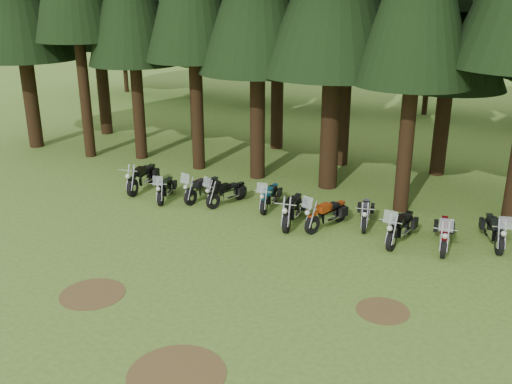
% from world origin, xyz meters
% --- Properties ---
extents(ground, '(120.00, 120.00, 0.00)m').
position_xyz_m(ground, '(0.00, 0.00, 0.00)').
color(ground, '#426521').
rests_on(ground, ground).
extents(decid_0, '(8.00, 7.78, 10.00)m').
position_xyz_m(decid_0, '(-22.10, 25.26, 5.90)').
color(decid_0, black).
rests_on(decid_0, ground).
extents(decid_1, '(7.91, 7.69, 9.88)m').
position_xyz_m(decid_1, '(-15.99, 25.76, 5.83)').
color(decid_1, black).
rests_on(decid_1, ground).
extents(decid_2, '(6.72, 6.53, 8.40)m').
position_xyz_m(decid_2, '(-10.43, 24.78, 4.95)').
color(decid_2, black).
rests_on(decid_2, ground).
extents(decid_3, '(6.12, 5.95, 7.65)m').
position_xyz_m(decid_3, '(-4.71, 25.13, 4.51)').
color(decid_3, black).
rests_on(decid_3, ground).
extents(decid_4, '(5.93, 5.76, 7.41)m').
position_xyz_m(decid_4, '(1.58, 26.32, 4.37)').
color(decid_4, black).
rests_on(decid_4, ground).
extents(dirt_patch_0, '(1.80, 1.80, 0.01)m').
position_xyz_m(dirt_patch_0, '(-3.00, -2.00, 0.01)').
color(dirt_patch_0, '#4C3D1E').
rests_on(dirt_patch_0, ground).
extents(dirt_patch_1, '(1.40, 1.40, 0.01)m').
position_xyz_m(dirt_patch_1, '(4.50, 0.50, 0.01)').
color(dirt_patch_1, '#4C3D1E').
rests_on(dirt_patch_1, ground).
extents(dirt_patch_2, '(2.20, 2.20, 0.01)m').
position_xyz_m(dirt_patch_2, '(1.00, -4.00, 0.01)').
color(dirt_patch_2, '#4C3D1E').
rests_on(dirt_patch_2, ground).
extents(motorcycle_0, '(0.51, 2.46, 1.00)m').
position_xyz_m(motorcycle_0, '(-6.88, 5.84, 0.51)').
color(motorcycle_0, black).
rests_on(motorcycle_0, ground).
extents(motorcycle_1, '(0.88, 2.02, 1.29)m').
position_xyz_m(motorcycle_1, '(-5.34, 5.22, 0.43)').
color(motorcycle_1, black).
rests_on(motorcycle_1, ground).
extents(motorcycle_2, '(0.62, 2.18, 1.37)m').
position_xyz_m(motorcycle_2, '(-3.98, 5.82, 0.46)').
color(motorcycle_2, black).
rests_on(motorcycle_2, ground).
extents(motorcycle_3, '(0.96, 2.07, 1.33)m').
position_xyz_m(motorcycle_3, '(-2.87, 5.79, 0.44)').
color(motorcycle_3, black).
rests_on(motorcycle_3, ground).
extents(motorcycle_4, '(0.53, 2.12, 1.33)m').
position_xyz_m(motorcycle_4, '(-1.19, 6.11, 0.45)').
color(motorcycle_4, black).
rests_on(motorcycle_4, ground).
extents(motorcycle_5, '(0.48, 2.38, 0.97)m').
position_xyz_m(motorcycle_5, '(0.18, 5.03, 0.50)').
color(motorcycle_5, black).
rests_on(motorcycle_5, ground).
extents(motorcycle_6, '(1.04, 2.23, 1.43)m').
position_xyz_m(motorcycle_6, '(1.40, 5.18, 0.48)').
color(motorcycle_6, black).
rests_on(motorcycle_6, ground).
extents(motorcycle_7, '(0.55, 2.01, 0.83)m').
position_xyz_m(motorcycle_7, '(2.58, 6.00, 0.42)').
color(motorcycle_7, black).
rests_on(motorcycle_7, ground).
extents(motorcycle_8, '(0.61, 2.35, 1.47)m').
position_xyz_m(motorcycle_8, '(4.00, 5.05, 0.49)').
color(motorcycle_8, black).
rests_on(motorcycle_8, ground).
extents(motorcycle_9, '(0.57, 2.26, 1.42)m').
position_xyz_m(motorcycle_9, '(5.38, 5.19, 0.47)').
color(motorcycle_9, black).
rests_on(motorcycle_9, ground).
extents(motorcycle_10, '(0.87, 2.21, 1.40)m').
position_xyz_m(motorcycle_10, '(6.85, 6.12, 0.47)').
color(motorcycle_10, black).
rests_on(motorcycle_10, ground).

